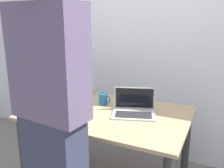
% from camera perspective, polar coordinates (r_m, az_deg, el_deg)
% --- Properties ---
extents(desk, '(1.35, 0.90, 0.75)m').
position_cam_1_polar(desk, '(2.15, -0.99, -9.53)').
color(desk, '#9E8460').
rests_on(desk, ground).
extents(laptop, '(0.42, 0.36, 0.20)m').
position_cam_1_polar(laptop, '(2.06, 5.13, -5.71)').
color(laptop, '#B7BABC').
rests_on(laptop, desk).
extents(beer_bottle_dark, '(0.07, 0.07, 0.30)m').
position_cam_1_polar(beer_bottle_dark, '(2.57, -5.49, 0.35)').
color(beer_bottle_dark, brown).
rests_on(beer_bottle_dark, desk).
extents(beer_bottle_brown, '(0.06, 0.06, 0.31)m').
position_cam_1_polar(beer_bottle_brown, '(2.55, -7.84, 0.18)').
color(beer_bottle_brown, '#472B14').
rests_on(beer_bottle_brown, desk).
extents(beer_bottle_amber, '(0.07, 0.07, 0.29)m').
position_cam_1_polar(beer_bottle_amber, '(2.54, -11.09, -0.27)').
color(beer_bottle_amber, '#1E5123').
rests_on(beer_bottle_amber, desk).
extents(person_figure, '(0.47, 0.31, 1.86)m').
position_cam_1_polar(person_figure, '(1.49, -13.83, -7.97)').
color(person_figure, '#2D3347').
rests_on(person_figure, ground).
extents(coffee_mug, '(0.11, 0.07, 0.11)m').
position_cam_1_polar(coffee_mug, '(2.25, -2.00, -3.55)').
color(coffee_mug, '#19598C').
rests_on(coffee_mug, desk).
extents(back_wall, '(6.00, 0.10, 2.60)m').
position_cam_1_polar(back_wall, '(2.72, 6.72, 10.23)').
color(back_wall, silver).
rests_on(back_wall, ground).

